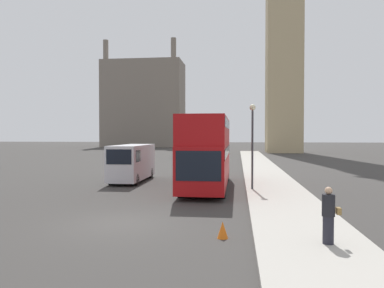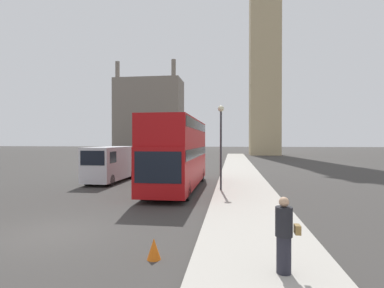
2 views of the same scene
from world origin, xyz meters
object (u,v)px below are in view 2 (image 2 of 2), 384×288
(white_van, at_px, (111,163))
(street_lamp, at_px, (221,134))
(pedestrian, at_px, (284,235))
(red_double_decker_bus, at_px, (178,150))
(parked_sedan, at_px, (175,156))

(white_van, bearing_deg, street_lamp, -23.55)
(white_van, xyz_separation_m, pedestrian, (10.22, -14.67, -0.42))
(red_double_decker_bus, bearing_deg, parked_sedan, 101.25)
(street_lamp, relative_size, parked_sedan, 1.05)
(red_double_decker_bus, xyz_separation_m, pedestrian, (4.59, -12.13, -1.48))
(white_van, xyz_separation_m, street_lamp, (8.42, -3.67, 2.10))
(street_lamp, height_order, parked_sedan, street_lamp)
(white_van, height_order, street_lamp, street_lamp)
(parked_sedan, bearing_deg, pedestrian, -75.87)
(white_van, distance_m, pedestrian, 17.88)
(parked_sedan, bearing_deg, street_lamp, -74.16)
(pedestrian, bearing_deg, street_lamp, 99.32)
(white_van, distance_m, street_lamp, 9.42)
(parked_sedan, bearing_deg, white_van, -89.66)
(street_lamp, bearing_deg, red_double_decker_bus, 157.99)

